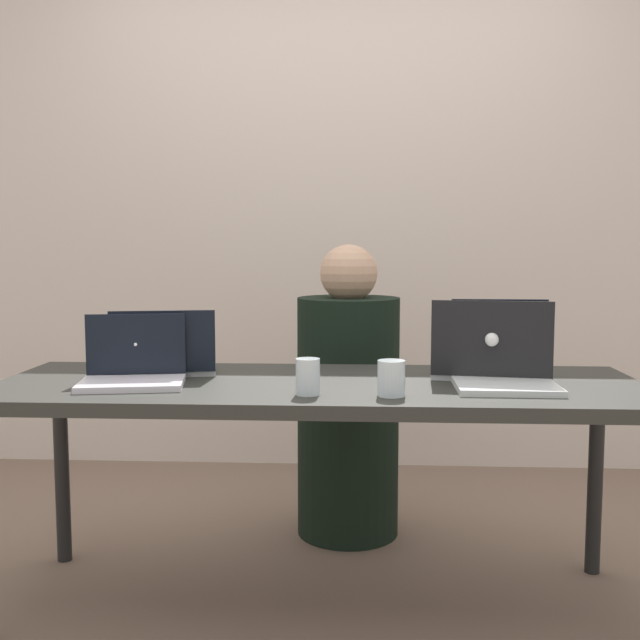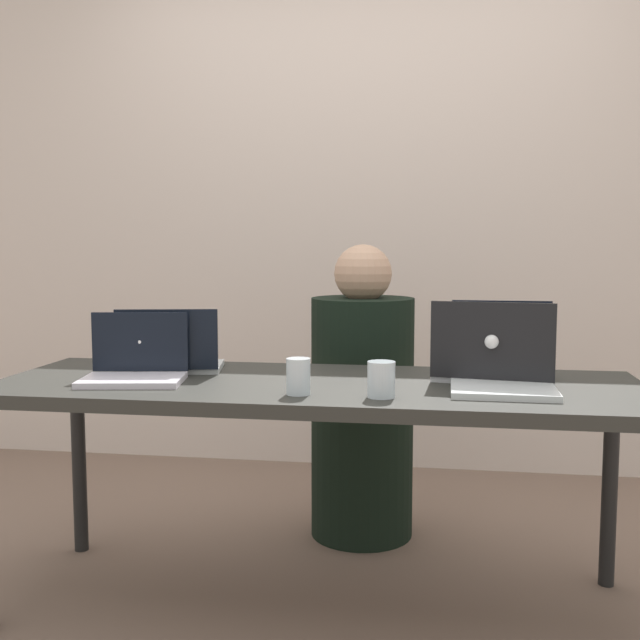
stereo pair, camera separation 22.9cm
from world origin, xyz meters
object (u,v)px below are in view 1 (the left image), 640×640
at_px(person_at_center, 348,407).
at_px(water_glass_right, 391,381).
at_px(laptop_back_right, 490,361).
at_px(water_glass_center, 308,379).
at_px(laptop_back_left, 164,360).
at_px(laptop_front_right, 503,368).
at_px(laptop_front_left, 133,369).

relative_size(person_at_center, water_glass_right, 11.40).
xyz_separation_m(laptop_back_right, water_glass_center, (-0.54, -0.29, -0.01)).
distance_m(person_at_center, laptop_back_right, 0.72).
xyz_separation_m(laptop_back_right, water_glass_right, (-0.32, -0.30, -0.01)).
height_order(laptop_back_left, water_glass_right, laptop_back_left).
xyz_separation_m(laptop_back_left, water_glass_center, (0.48, -0.30, -0.00)).
xyz_separation_m(person_at_center, water_glass_right, (0.13, -0.80, 0.25)).
xyz_separation_m(laptop_front_right, laptop_back_left, (-1.04, 0.14, -0.01)).
height_order(laptop_front_left, water_glass_right, laptop_front_left).
xyz_separation_m(laptop_front_right, water_glass_center, (-0.56, -0.16, -0.01)).
relative_size(laptop_front_right, water_glass_center, 2.92).
distance_m(laptop_back_right, laptop_front_left, 1.08).
distance_m(laptop_front_left, laptop_front_right, 1.08).
bearing_deg(laptop_back_right, laptop_front_right, 104.48).
bearing_deg(water_glass_right, laptop_back_right, 43.12).
relative_size(laptop_back_right, water_glass_center, 3.87).
bearing_deg(laptop_back_left, laptop_front_right, 161.24).
height_order(laptop_front_left, water_glass_center, laptop_front_left).
relative_size(person_at_center, water_glass_center, 11.11).
xyz_separation_m(laptop_front_left, water_glass_center, (0.52, -0.13, -0.00)).
bearing_deg(water_glass_center, person_at_center, 82.97).
bearing_deg(laptop_front_right, laptop_back_left, 172.99).
bearing_deg(laptop_back_left, water_glass_right, 145.56).
distance_m(person_at_center, laptop_front_right, 0.83).
bearing_deg(water_glass_center, laptop_front_left, 166.55).
height_order(person_at_center, water_glass_center, person_at_center).
bearing_deg(laptop_back_right, water_glass_center, 36.19).
height_order(laptop_back_right, laptop_front_right, laptop_front_right).
relative_size(water_glass_right, water_glass_center, 0.97).
distance_m(laptop_front_right, laptop_back_left, 1.05).
bearing_deg(laptop_back_left, laptop_back_right, 168.46).
height_order(laptop_back_right, water_glass_right, laptop_back_right).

